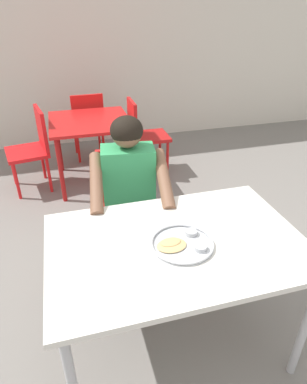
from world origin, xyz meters
TOP-DOWN VIEW (x-y plane):
  - ground_plane at (0.00, 0.00)m, footprint 12.00×12.00m
  - back_wall at (0.00, 3.56)m, footprint 12.00×0.12m
  - table_foreground at (0.07, 0.01)m, footprint 1.26×0.83m
  - thali_tray at (0.09, -0.03)m, footprint 0.31×0.31m
  - chair_foreground at (-0.01, 0.84)m, footprint 0.49×0.45m
  - diner_foreground at (-0.03, 0.62)m, footprint 0.54×0.59m
  - table_background_red at (-0.12, 2.23)m, footprint 0.83×0.86m
  - chair_red_left at (-0.71, 2.25)m, footprint 0.48×0.51m
  - chair_red_right at (0.47, 2.28)m, footprint 0.43×0.40m
  - chair_red_far at (-0.09, 2.86)m, footprint 0.41×0.42m

SIDE VIEW (x-z plane):
  - ground_plane at x=0.00m, z-range -0.05..0.00m
  - chair_red_far at x=-0.09m, z-range 0.07..0.91m
  - chair_red_left at x=-0.71m, z-range 0.07..0.92m
  - chair_red_right at x=0.47m, z-range 0.07..0.93m
  - chair_foreground at x=-0.01m, z-range 0.07..0.95m
  - table_background_red at x=-0.12m, z-range 0.27..0.98m
  - table_foreground at x=0.07m, z-range 0.31..1.06m
  - diner_foreground at x=-0.03m, z-range 0.12..1.31m
  - thali_tray at x=0.09m, z-range 0.75..0.78m
  - back_wall at x=0.00m, z-range 0.00..3.40m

